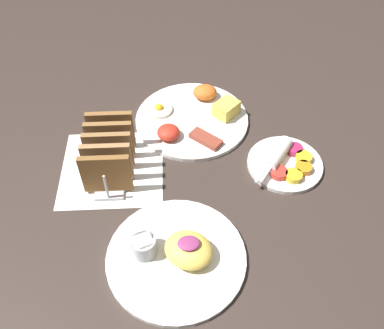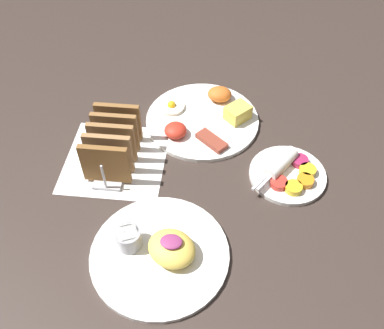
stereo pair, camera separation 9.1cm
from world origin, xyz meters
name	(u,v)px [view 1 (the left image)]	position (x,y,z in m)	size (l,w,h in m)	color
ground_plane	(190,185)	(0.00, 0.00, 0.00)	(3.00, 3.00, 0.00)	#332823
napkin_flat	(112,168)	(-0.17, 0.05, 0.00)	(0.22, 0.22, 0.00)	white
plate_breakfast	(193,117)	(0.02, 0.20, 0.01)	(0.27, 0.27, 0.05)	white
plate_condiments	(285,162)	(0.21, 0.04, 0.01)	(0.16, 0.16, 0.04)	white
plate_foreground	(176,254)	(-0.03, -0.17, 0.01)	(0.26, 0.26, 0.06)	white
toast_rack	(109,152)	(-0.17, 0.05, 0.05)	(0.10, 0.18, 0.10)	#B7B7BC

